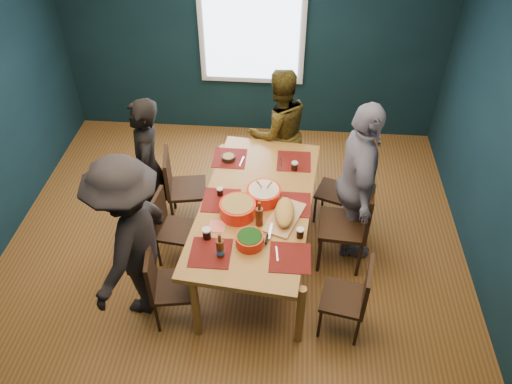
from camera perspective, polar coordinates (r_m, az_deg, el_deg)
room at (r=4.70m, az=-2.83°, el=6.10°), size 5.01×5.01×2.71m
dining_table at (r=4.90m, az=0.05°, el=-1.87°), size 1.26×2.20×0.80m
chair_left_far at (r=5.55m, az=-8.88°, el=1.03°), size 0.48×0.48×0.92m
chair_left_mid at (r=5.17m, az=-10.03°, el=-3.57°), size 0.42×0.42×0.83m
chair_left_near at (r=4.63m, az=-10.50°, el=-9.97°), size 0.46×0.46×0.88m
chair_right_far at (r=5.59m, az=9.78°, el=0.47°), size 0.47×0.47×0.82m
chair_right_mid at (r=5.05m, az=11.09°, el=-3.07°), size 0.50×0.50×1.04m
chair_right_near at (r=4.55m, az=11.13°, el=-11.40°), size 0.46×0.46×0.87m
person_far_left at (r=5.37m, az=-12.23°, el=2.66°), size 0.49×0.65×1.61m
person_back at (r=5.85m, az=2.59°, el=6.90°), size 0.93×0.84×1.56m
person_right at (r=5.01m, az=11.58°, el=0.92°), size 0.49×1.07×1.79m
person_near_left at (r=4.54m, az=-14.09°, el=-5.34°), size 0.88×1.23×1.73m
bowl_salad at (r=4.68m, az=-2.11°, el=-1.89°), size 0.34×0.34×0.14m
bowl_dumpling at (r=4.83m, az=0.89°, el=-0.22°), size 0.33×0.33×0.31m
bowl_herbs at (r=4.41m, az=-0.73°, el=-5.48°), size 0.25×0.25×0.11m
cutting_board at (r=4.65m, az=3.28°, el=-2.47°), size 0.41×0.65×0.14m
small_bowl at (r=5.35m, az=-3.18°, el=3.92°), size 0.14×0.14×0.06m
beer_bottle_a at (r=4.30m, az=-4.12°, el=-6.47°), size 0.07×0.07×0.27m
beer_bottle_b at (r=4.55m, az=0.38°, el=-2.78°), size 0.07×0.07×0.27m
cola_glass_a at (r=4.48m, az=-5.66°, el=-4.71°), size 0.08×0.08×0.11m
cola_glass_b at (r=4.50m, az=5.07°, el=-4.64°), size 0.07×0.07×0.10m
cola_glass_c at (r=5.22m, az=4.43°, el=3.01°), size 0.07×0.07×0.10m
cola_glass_d at (r=4.91m, az=-4.14°, el=0.07°), size 0.06×0.06×0.09m
napkin_a at (r=4.83m, az=4.59°, el=-1.48°), size 0.16×0.16×0.00m
napkin_b at (r=4.62m, az=-4.47°, el=-3.94°), size 0.16×0.16×0.00m
napkin_c at (r=4.33m, az=3.98°, el=-7.83°), size 0.13×0.13×0.00m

